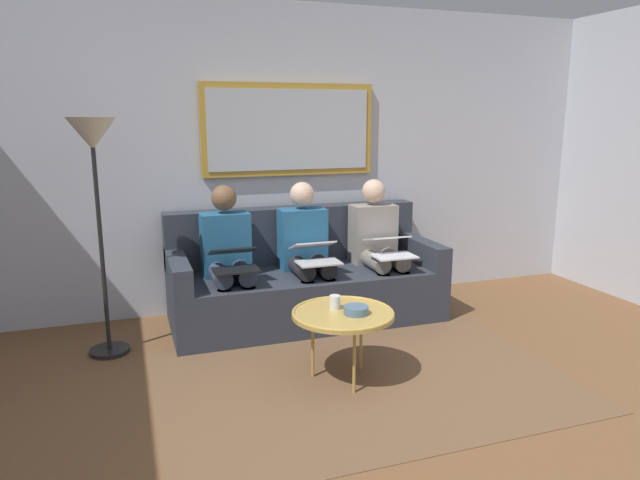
{
  "coord_description": "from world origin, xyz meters",
  "views": [
    {
      "loc": [
        1.37,
        2.28,
        1.67
      ],
      "look_at": [
        0.0,
        -1.7,
        0.75
      ],
      "focal_mm": 32.08,
      "sensor_mm": 36.0,
      "label": 1
    }
  ],
  "objects_px": {
    "couch": "(304,281)",
    "person_left": "(378,243)",
    "person_right": "(228,254)",
    "cup": "(335,302)",
    "laptop_black": "(234,259)",
    "standing_lamp": "(94,161)",
    "laptop_silver": "(315,253)",
    "coffee_table": "(343,314)",
    "laptop_white": "(390,246)",
    "framed_mirror": "(289,130)",
    "person_middle": "(306,248)",
    "bowl": "(356,310)"
  },
  "relations": [
    {
      "from": "bowl",
      "to": "person_left",
      "type": "xyz_separation_m",
      "value": [
        -0.7,
        -1.2,
        0.13
      ]
    },
    {
      "from": "coffee_table",
      "to": "laptop_black",
      "type": "distance_m",
      "value": 1.06
    },
    {
      "from": "framed_mirror",
      "to": "person_middle",
      "type": "distance_m",
      "value": 1.05
    },
    {
      "from": "framed_mirror",
      "to": "laptop_white",
      "type": "distance_m",
      "value": 1.32
    },
    {
      "from": "bowl",
      "to": "person_middle",
      "type": "relative_size",
      "value": 0.14
    },
    {
      "from": "person_middle",
      "to": "person_right",
      "type": "bearing_deg",
      "value": 0.0
    },
    {
      "from": "cup",
      "to": "standing_lamp",
      "type": "height_order",
      "value": "standing_lamp"
    },
    {
      "from": "laptop_black",
      "to": "standing_lamp",
      "type": "distance_m",
      "value": 1.18
    },
    {
      "from": "person_right",
      "to": "laptop_black",
      "type": "bearing_deg",
      "value": 90.0
    },
    {
      "from": "coffee_table",
      "to": "person_middle",
      "type": "xyz_separation_m",
      "value": [
        -0.12,
        -1.15,
        0.17
      ]
    },
    {
      "from": "couch",
      "to": "bowl",
      "type": "relative_size",
      "value": 13.98
    },
    {
      "from": "laptop_silver",
      "to": "standing_lamp",
      "type": "xyz_separation_m",
      "value": [
        1.55,
        -0.04,
        0.74
      ]
    },
    {
      "from": "laptop_black",
      "to": "person_right",
      "type": "bearing_deg",
      "value": -90.0
    },
    {
      "from": "bowl",
      "to": "laptop_black",
      "type": "xyz_separation_m",
      "value": [
        0.58,
        -0.97,
        0.15
      ]
    },
    {
      "from": "couch",
      "to": "framed_mirror",
      "type": "relative_size",
      "value": 1.46
    },
    {
      "from": "coffee_table",
      "to": "laptop_black",
      "type": "bearing_deg",
      "value": -60.46
    },
    {
      "from": "cup",
      "to": "person_middle",
      "type": "bearing_deg",
      "value": -97.89
    },
    {
      "from": "coffee_table",
      "to": "person_right",
      "type": "height_order",
      "value": "person_right"
    },
    {
      "from": "person_right",
      "to": "couch",
      "type": "bearing_deg",
      "value": -173.87
    },
    {
      "from": "person_left",
      "to": "laptop_white",
      "type": "xyz_separation_m",
      "value": [
        0.0,
        0.24,
        0.02
      ]
    },
    {
      "from": "laptop_black",
      "to": "standing_lamp",
      "type": "relative_size",
      "value": 0.22
    },
    {
      "from": "standing_lamp",
      "to": "laptop_silver",
      "type": "bearing_deg",
      "value": 178.57
    },
    {
      "from": "person_left",
      "to": "person_middle",
      "type": "relative_size",
      "value": 1.0
    },
    {
      "from": "couch",
      "to": "person_left",
      "type": "bearing_deg",
      "value": 173.87
    },
    {
      "from": "coffee_table",
      "to": "bowl",
      "type": "distance_m",
      "value": 0.09
    },
    {
      "from": "couch",
      "to": "laptop_white",
      "type": "xyz_separation_m",
      "value": [
        -0.64,
        0.31,
        0.32
      ]
    },
    {
      "from": "couch",
      "to": "laptop_black",
      "type": "bearing_deg",
      "value": 25.52
    },
    {
      "from": "coffee_table",
      "to": "laptop_white",
      "type": "bearing_deg",
      "value": -130.04
    },
    {
      "from": "framed_mirror",
      "to": "coffee_table",
      "type": "height_order",
      "value": "framed_mirror"
    },
    {
      "from": "laptop_silver",
      "to": "laptop_black",
      "type": "distance_m",
      "value": 0.64
    },
    {
      "from": "laptop_white",
      "to": "person_right",
      "type": "bearing_deg",
      "value": -10.65
    },
    {
      "from": "bowl",
      "to": "person_left",
      "type": "distance_m",
      "value": 1.39
    },
    {
      "from": "coffee_table",
      "to": "laptop_silver",
      "type": "distance_m",
      "value": 0.94
    },
    {
      "from": "bowl",
      "to": "laptop_black",
      "type": "bearing_deg",
      "value": -58.84
    },
    {
      "from": "laptop_white",
      "to": "laptop_silver",
      "type": "height_order",
      "value": "same"
    },
    {
      "from": "person_middle",
      "to": "person_left",
      "type": "bearing_deg",
      "value": 180.0
    },
    {
      "from": "coffee_table",
      "to": "standing_lamp",
      "type": "relative_size",
      "value": 0.39
    },
    {
      "from": "standing_lamp",
      "to": "bowl",
      "type": "bearing_deg",
      "value": 146.12
    },
    {
      "from": "couch",
      "to": "laptop_white",
      "type": "distance_m",
      "value": 0.78
    },
    {
      "from": "laptop_black",
      "to": "laptop_white",
      "type": "bearing_deg",
      "value": 179.83
    },
    {
      "from": "person_middle",
      "to": "framed_mirror",
      "type": "bearing_deg",
      "value": -90.0
    },
    {
      "from": "cup",
      "to": "person_right",
      "type": "height_order",
      "value": "person_right"
    },
    {
      "from": "couch",
      "to": "person_right",
      "type": "xyz_separation_m",
      "value": [
        0.64,
        0.07,
        0.3
      ]
    },
    {
      "from": "cup",
      "to": "laptop_black",
      "type": "distance_m",
      "value": 0.98
    },
    {
      "from": "bowl",
      "to": "person_right",
      "type": "distance_m",
      "value": 1.34
    },
    {
      "from": "coffee_table",
      "to": "framed_mirror",
      "type": "bearing_deg",
      "value": -94.39
    },
    {
      "from": "framed_mirror",
      "to": "couch",
      "type": "bearing_deg",
      "value": 90.0
    },
    {
      "from": "cup",
      "to": "standing_lamp",
      "type": "xyz_separation_m",
      "value": [
        1.4,
        -0.87,
        0.87
      ]
    },
    {
      "from": "couch",
      "to": "bowl",
      "type": "height_order",
      "value": "couch"
    },
    {
      "from": "couch",
      "to": "coffee_table",
      "type": "height_order",
      "value": "couch"
    }
  ]
}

